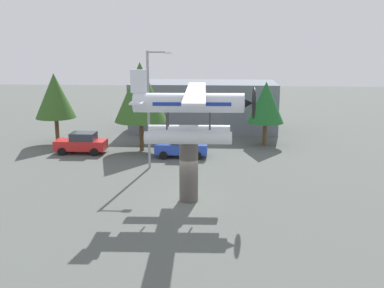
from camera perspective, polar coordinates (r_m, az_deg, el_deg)
The scene contains 10 objects.
ground_plane at distance 26.95m, azimuth -0.41°, elevation -7.08°, with size 140.00×140.00×0.00m, color #515651.
display_pedestal at distance 26.39m, azimuth -0.42°, elevation -3.37°, with size 1.10×1.10×3.63m, color #4C4742.
floatplane_monument at distance 25.63m, azimuth -0.14°, elevation 4.13°, with size 6.95×10.43×4.00m.
car_near_red at distance 38.87m, azimuth -13.71°, elevation 0.14°, with size 4.20×2.02×1.76m.
car_mid_blue at distance 36.56m, azimuth -1.26°, elevation -0.29°, with size 4.20×2.02×1.76m.
streetlight_primary at distance 32.75m, azimuth -5.19°, elevation 5.28°, with size 1.84×0.28×8.51m.
storefront_building at distance 47.78m, azimuth 1.49°, elevation 4.80°, with size 14.83×7.00×5.00m, color slate.
tree_west at distance 42.80m, azimuth -16.85°, elevation 5.81°, with size 3.62×3.62×6.37m.
tree_east at distance 38.27m, azimuth -6.50°, elevation 6.49°, with size 4.44×4.44×7.48m.
tree_center_back at distance 40.64m, azimuth 9.26°, elevation 5.18°, with size 3.27×3.27×5.71m.
Camera 1 is at (1.81, -25.27, 9.18)m, focal length 42.46 mm.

